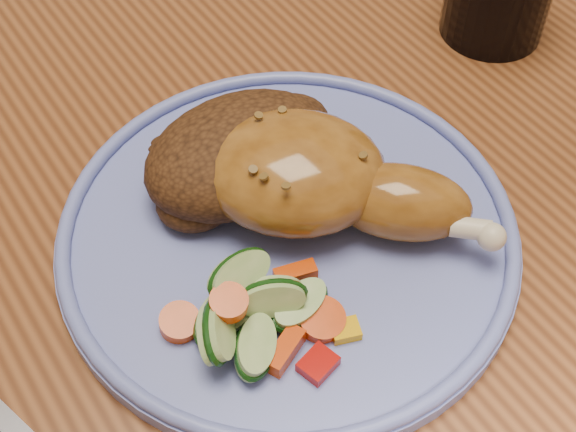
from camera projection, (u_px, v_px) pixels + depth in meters
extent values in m
cube|color=brown|center=(269.00, 137.00, 0.62)|extent=(0.90, 1.40, 0.04)
cube|color=#4C2D16|center=(62.00, 52.00, 1.14)|extent=(0.42, 0.42, 0.04)
cylinder|color=#4C2D16|center=(32.00, 287.00, 1.16)|extent=(0.04, 0.04, 0.41)
cylinder|color=#4C2D16|center=(243.00, 182.00, 1.28)|extent=(0.04, 0.04, 0.41)
cylinder|color=#4C2D16|center=(140.00, 59.00, 1.47)|extent=(0.04, 0.04, 0.41)
cylinder|color=#616DBE|center=(288.00, 236.00, 0.53)|extent=(0.30, 0.30, 0.01)
torus|color=#616DBE|center=(288.00, 226.00, 0.52)|extent=(0.30, 0.30, 0.01)
ellipsoid|color=#8F591E|center=(294.00, 172.00, 0.51)|extent=(0.15, 0.15, 0.06)
ellipsoid|color=#8F591E|center=(400.00, 202.00, 0.51)|extent=(0.10, 0.10, 0.05)
sphere|color=beige|center=(492.00, 237.00, 0.49)|extent=(0.02, 0.02, 0.02)
ellipsoid|color=#402310|center=(239.00, 154.00, 0.53)|extent=(0.13, 0.10, 0.06)
ellipsoid|color=#402310|center=(285.00, 127.00, 0.56)|extent=(0.07, 0.05, 0.04)
ellipsoid|color=#402310|center=(197.00, 200.00, 0.52)|extent=(0.06, 0.05, 0.03)
cube|color=#A50A05|center=(318.00, 364.00, 0.46)|extent=(0.02, 0.02, 0.01)
cube|color=#E5A507|center=(345.00, 330.00, 0.47)|extent=(0.02, 0.02, 0.01)
cylinder|color=#E33C07|center=(322.00, 320.00, 0.48)|extent=(0.03, 0.03, 0.01)
cube|color=#E33C07|center=(295.00, 274.00, 0.50)|extent=(0.03, 0.02, 0.01)
cylinder|color=#E33C07|center=(229.00, 303.00, 0.46)|extent=(0.02, 0.02, 0.01)
cylinder|color=#E33C07|center=(180.00, 323.00, 0.47)|extent=(0.02, 0.03, 0.01)
cube|color=#E33C07|center=(285.00, 350.00, 0.46)|extent=(0.03, 0.02, 0.01)
cylinder|color=#B1C983|center=(218.00, 317.00, 0.47)|extent=(0.06, 0.06, 0.02)
cylinder|color=#B1C983|center=(217.00, 331.00, 0.45)|extent=(0.05, 0.05, 0.04)
cylinder|color=#B1C983|center=(271.00, 297.00, 0.47)|extent=(0.05, 0.04, 0.04)
cylinder|color=#B1C983|center=(255.00, 347.00, 0.46)|extent=(0.06, 0.06, 0.02)
cylinder|color=#B1C983|center=(239.00, 274.00, 0.47)|extent=(0.04, 0.04, 0.04)
cylinder|color=#B1C983|center=(300.00, 306.00, 0.48)|extent=(0.05, 0.05, 0.02)
cylinder|color=#B1C983|center=(225.00, 319.00, 0.47)|extent=(0.04, 0.05, 0.02)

